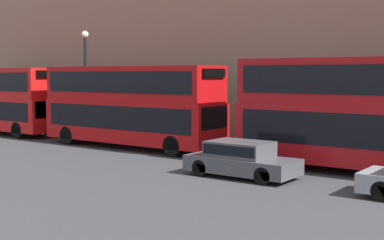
# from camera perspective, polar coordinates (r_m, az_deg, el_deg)

# --- Properties ---
(bus_leading) EXTENTS (2.59, 10.38, 4.50)m
(bus_leading) POSITION_cam_1_polar(r_m,az_deg,el_deg) (21.63, 18.19, 1.00)
(bus_leading) COLOR #A80F14
(bus_leading) RESTS_ON ground
(bus_second_in_queue) EXTENTS (2.59, 10.53, 4.25)m
(bus_second_in_queue) POSITION_cam_1_polar(r_m,az_deg,el_deg) (28.02, -6.54, 1.82)
(bus_second_in_queue) COLOR #B20C0F
(bus_second_in_queue) RESTS_ON ground
(car_hatchback) EXTENTS (1.86, 4.20, 1.35)m
(car_hatchback) POSITION_cam_1_polar(r_m,az_deg,el_deg) (20.22, 5.26, -4.06)
(car_hatchback) COLOR #47474C
(car_hatchback) RESTS_ON ground
(street_lamp) EXTENTS (0.44, 0.44, 6.48)m
(street_lamp) POSITION_cam_1_polar(r_m,az_deg,el_deg) (33.61, -11.28, 5.09)
(street_lamp) COLOR black
(street_lamp) RESTS_ON ground
(pedestrian) EXTENTS (0.36, 0.36, 1.73)m
(pedestrian) POSITION_cam_1_polar(r_m,az_deg,el_deg) (35.47, -12.56, -0.11)
(pedestrian) COLOR brown
(pedestrian) RESTS_ON ground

